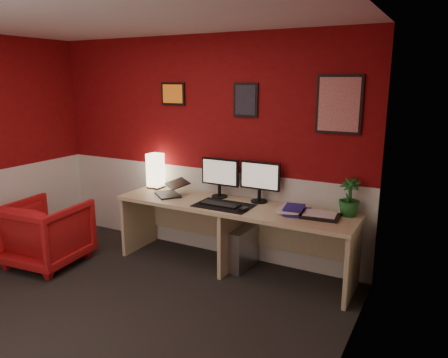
{
  "coord_description": "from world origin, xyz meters",
  "views": [
    {
      "loc": [
        2.55,
        -2.41,
        2.02
      ],
      "look_at": [
        0.6,
        1.21,
        1.05
      ],
      "focal_mm": 34.11,
      "sensor_mm": 36.0,
      "label": 1
    }
  ],
  "objects_px": {
    "shoji_lamp": "(155,172)",
    "pc_tower": "(241,248)",
    "laptop": "(167,186)",
    "potted_plant": "(349,197)",
    "monitor_left": "(219,172)",
    "armchair": "(47,233)",
    "desk": "(232,237)",
    "zen_tray": "(320,216)",
    "monitor_right": "(260,176)"
  },
  "relations": [
    {
      "from": "pc_tower",
      "to": "zen_tray",
      "type": "bearing_deg",
      "value": -1.11
    },
    {
      "from": "zen_tray",
      "to": "pc_tower",
      "type": "relative_size",
      "value": 0.78
    },
    {
      "from": "monitor_left",
      "to": "zen_tray",
      "type": "height_order",
      "value": "monitor_left"
    },
    {
      "from": "shoji_lamp",
      "to": "zen_tray",
      "type": "distance_m",
      "value": 2.09
    },
    {
      "from": "potted_plant",
      "to": "shoji_lamp",
      "type": "bearing_deg",
      "value": -179.61
    },
    {
      "from": "laptop",
      "to": "zen_tray",
      "type": "bearing_deg",
      "value": 39.95
    },
    {
      "from": "monitor_left",
      "to": "zen_tray",
      "type": "xyz_separation_m",
      "value": [
        1.19,
        -0.17,
        -0.28
      ]
    },
    {
      "from": "laptop",
      "to": "pc_tower",
      "type": "xyz_separation_m",
      "value": [
        0.88,
        0.11,
        -0.61
      ]
    },
    {
      "from": "desk",
      "to": "shoji_lamp",
      "type": "relative_size",
      "value": 6.5
    },
    {
      "from": "armchair",
      "to": "monitor_left",
      "type": "bearing_deg",
      "value": -153.08
    },
    {
      "from": "pc_tower",
      "to": "armchair",
      "type": "xyz_separation_m",
      "value": [
        -1.95,
        -0.93,
        0.13
      ]
    },
    {
      "from": "zen_tray",
      "to": "pc_tower",
      "type": "xyz_separation_m",
      "value": [
        -0.86,
        0.06,
        -0.52
      ]
    },
    {
      "from": "monitor_left",
      "to": "shoji_lamp",
      "type": "bearing_deg",
      "value": -179.89
    },
    {
      "from": "monitor_left",
      "to": "monitor_right",
      "type": "bearing_deg",
      "value": 4.13
    },
    {
      "from": "monitor_left",
      "to": "zen_tray",
      "type": "distance_m",
      "value": 1.24
    },
    {
      "from": "armchair",
      "to": "pc_tower",
      "type": "bearing_deg",
      "value": -160.25
    },
    {
      "from": "monitor_right",
      "to": "potted_plant",
      "type": "distance_m",
      "value": 0.96
    },
    {
      "from": "desk",
      "to": "shoji_lamp",
      "type": "xyz_separation_m",
      "value": [
        -1.14,
        0.19,
        0.56
      ]
    },
    {
      "from": "monitor_left",
      "to": "desk",
      "type": "bearing_deg",
      "value": -36.76
    },
    {
      "from": "monitor_left",
      "to": "monitor_right",
      "type": "relative_size",
      "value": 1.0
    },
    {
      "from": "monitor_left",
      "to": "potted_plant",
      "type": "xyz_separation_m",
      "value": [
        1.42,
        0.01,
        -0.11
      ]
    },
    {
      "from": "desk",
      "to": "shoji_lamp",
      "type": "height_order",
      "value": "shoji_lamp"
    },
    {
      "from": "laptop",
      "to": "monitor_left",
      "type": "relative_size",
      "value": 0.57
    },
    {
      "from": "laptop",
      "to": "monitor_left",
      "type": "distance_m",
      "value": 0.62
    },
    {
      "from": "zen_tray",
      "to": "pc_tower",
      "type": "bearing_deg",
      "value": 175.71
    },
    {
      "from": "desk",
      "to": "shoji_lamp",
      "type": "bearing_deg",
      "value": 170.35
    },
    {
      "from": "potted_plant",
      "to": "armchair",
      "type": "xyz_separation_m",
      "value": [
        -3.03,
        -1.05,
        -0.56
      ]
    },
    {
      "from": "laptop",
      "to": "monitor_left",
      "type": "height_order",
      "value": "monitor_left"
    },
    {
      "from": "desk",
      "to": "zen_tray",
      "type": "xyz_separation_m",
      "value": [
        0.93,
        0.02,
        0.38
      ]
    },
    {
      "from": "potted_plant",
      "to": "pc_tower",
      "type": "height_order",
      "value": "potted_plant"
    },
    {
      "from": "shoji_lamp",
      "to": "pc_tower",
      "type": "height_order",
      "value": "shoji_lamp"
    },
    {
      "from": "shoji_lamp",
      "to": "armchair",
      "type": "bearing_deg",
      "value": -125.5
    },
    {
      "from": "shoji_lamp",
      "to": "armchair",
      "type": "relative_size",
      "value": 0.51
    },
    {
      "from": "desk",
      "to": "zen_tray",
      "type": "relative_size",
      "value": 7.43
    },
    {
      "from": "laptop",
      "to": "monitor_left",
      "type": "xyz_separation_m",
      "value": [
        0.55,
        0.22,
        0.18
      ]
    },
    {
      "from": "desk",
      "to": "armchair",
      "type": "xyz_separation_m",
      "value": [
        -1.88,
        -0.84,
        -0.01
      ]
    },
    {
      "from": "zen_tray",
      "to": "potted_plant",
      "type": "distance_m",
      "value": 0.34
    },
    {
      "from": "desk",
      "to": "monitor_right",
      "type": "xyz_separation_m",
      "value": [
        0.21,
        0.23,
        0.66
      ]
    },
    {
      "from": "armchair",
      "to": "laptop",
      "type": "bearing_deg",
      "value": -148.29
    },
    {
      "from": "shoji_lamp",
      "to": "potted_plant",
      "type": "xyz_separation_m",
      "value": [
        2.3,
        0.02,
        -0.02
      ]
    },
    {
      "from": "desk",
      "to": "armchair",
      "type": "bearing_deg",
      "value": -155.91
    },
    {
      "from": "potted_plant",
      "to": "pc_tower",
      "type": "xyz_separation_m",
      "value": [
        -1.09,
        -0.12,
        -0.69
      ]
    },
    {
      "from": "zen_tray",
      "to": "armchair",
      "type": "relative_size",
      "value": 0.44
    },
    {
      "from": "laptop",
      "to": "potted_plant",
      "type": "bearing_deg",
      "value": 45.19
    },
    {
      "from": "desk",
      "to": "potted_plant",
      "type": "height_order",
      "value": "potted_plant"
    },
    {
      "from": "shoji_lamp",
      "to": "monitor_left",
      "type": "relative_size",
      "value": 0.69
    },
    {
      "from": "laptop",
      "to": "monitor_left",
      "type": "bearing_deg",
      "value": 60.16
    },
    {
      "from": "shoji_lamp",
      "to": "potted_plant",
      "type": "relative_size",
      "value": 1.09
    },
    {
      "from": "monitor_right",
      "to": "monitor_left",
      "type": "bearing_deg",
      "value": -175.87
    },
    {
      "from": "potted_plant",
      "to": "zen_tray",
      "type": "bearing_deg",
      "value": -140.2
    }
  ]
}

